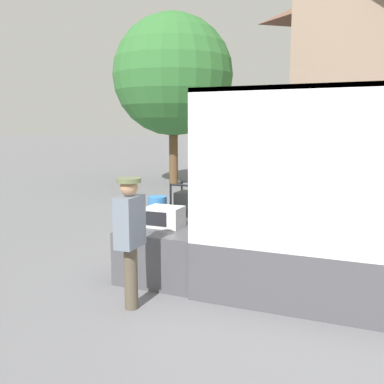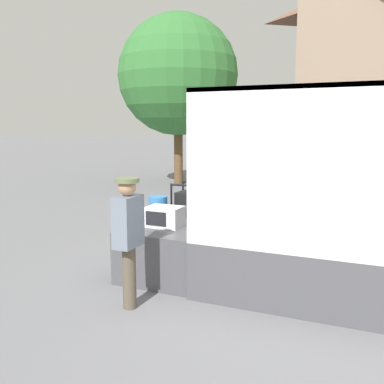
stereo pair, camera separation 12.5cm
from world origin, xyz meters
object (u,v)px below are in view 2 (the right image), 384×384
at_px(street_tree, 178,76).
at_px(worker_person, 128,229).
at_px(microwave, 165,217).
at_px(portable_generator, 191,203).
at_px(orange_bucket, 158,207).

bearing_deg(street_tree, worker_person, -67.73).
xyz_separation_m(microwave, street_tree, (-4.49, 9.99, 3.43)).
height_order(microwave, portable_generator, portable_generator).
bearing_deg(microwave, worker_person, -84.34).
bearing_deg(portable_generator, orange_bucket, -132.12).
relative_size(portable_generator, orange_bucket, 1.52).
bearing_deg(worker_person, portable_generator, 92.10).
bearing_deg(portable_generator, microwave, -92.81).
xyz_separation_m(portable_generator, orange_bucket, (-0.42, -0.47, -0.03)).
bearing_deg(street_tree, portable_generator, -63.35).
xyz_separation_m(worker_person, street_tree, (-4.62, 11.29, 3.33)).
distance_m(portable_generator, street_tree, 10.67).
bearing_deg(worker_person, orange_bucket, 105.89).
distance_m(microwave, worker_person, 1.31).
height_order(microwave, worker_person, worker_person).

